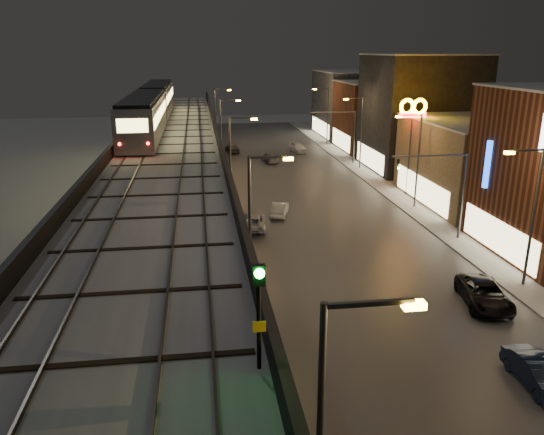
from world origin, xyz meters
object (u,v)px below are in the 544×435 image
car_onc_silver (537,374)px  car_onc_dark (484,295)px  car_far_white (232,148)px  car_onc_red (298,148)px  car_near_white (279,210)px  car_mid_silver (253,222)px  rail_signal (259,297)px  subway_train (152,106)px  car_mid_dark (270,158)px

car_onc_silver → car_onc_dark: (1.75, 7.81, 0.05)m
car_far_white → car_onc_red: car_onc_red is taller
car_near_white → car_mid_silver: 4.43m
car_near_white → car_onc_dark: size_ratio=0.73×
car_near_white → car_onc_red: (7.46, 30.84, 0.12)m
car_onc_silver → car_far_white: bearing=100.8°
rail_signal → car_onc_silver: rail_signal is taller
rail_signal → car_onc_silver: bearing=27.1°
subway_train → car_near_white: bearing=-53.3°
car_far_white → car_onc_silver: bearing=89.2°
car_onc_silver → car_near_white: bearing=107.1°
car_far_white → car_onc_dark: bearing=92.5°
subway_train → car_onc_silver: (19.74, -43.54, -7.87)m
subway_train → car_onc_dark: subway_train is taller
rail_signal → car_onc_dark: (15.10, 14.64, -8.01)m
car_mid_silver → car_onc_dark: size_ratio=0.88×
car_mid_silver → subway_train: bearing=-58.5°
car_onc_silver → car_onc_red: 58.09m
subway_train → car_near_white: subway_train is taller
rail_signal → car_far_white: 66.86m
car_mid_dark → car_mid_silver: bearing=72.5°
subway_train → car_mid_dark: (14.52, 7.97, -7.93)m
rail_signal → car_mid_dark: rail_signal is taller
car_far_white → rail_signal: bearing=76.8°
rail_signal → car_far_white: rail_signal is taller
car_mid_dark → car_onc_silver: size_ratio=1.05×
subway_train → car_far_white: (9.99, 15.90, -7.89)m
car_near_white → car_mid_dark: size_ratio=0.89×
rail_signal → car_onc_dark: rail_signal is taller
car_near_white → subway_train: bearing=-37.4°
car_onc_dark → rail_signal: bearing=-124.6°
car_mid_silver → car_far_white: 35.61m
car_onc_silver → car_onc_red: size_ratio=0.93×
car_mid_silver → car_near_white: bearing=-123.3°
rail_signal → car_onc_red: rail_signal is taller
car_onc_silver → car_onc_dark: 8.00m
car_onc_silver → car_onc_dark: car_onc_dark is taller
car_onc_silver → car_onc_red: bearing=91.6°
rail_signal → car_near_white: bearing=80.4°
car_onc_dark → car_onc_red: (-1.89, 50.29, 0.02)m
car_onc_red → car_mid_silver: bearing=-114.8°
car_mid_dark → car_onc_red: car_onc_red is taller
car_mid_dark → car_onc_silver: (5.22, -51.51, 0.05)m
car_onc_dark → car_near_white: bearing=126.9°
car_mid_dark → car_onc_dark: car_onc_dark is taller
car_mid_silver → car_mid_dark: size_ratio=1.07×
car_onc_silver → subway_train: bearing=115.9°
car_far_white → subway_train: bearing=47.8°
subway_train → car_mid_dark: 18.37m
car_mid_dark → rail_signal: bearing=75.2°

